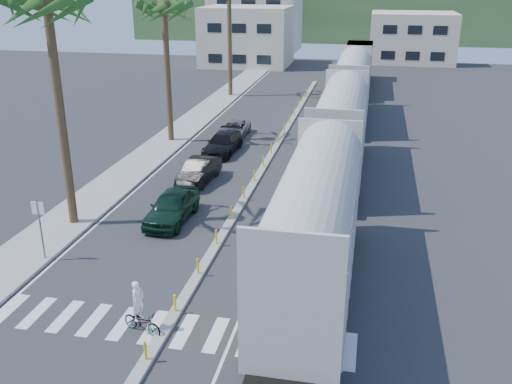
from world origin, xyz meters
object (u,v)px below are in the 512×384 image
Objects in this scene: car_lead at (172,207)px; car_second at (199,171)px; street_sign at (40,221)px; cyclist at (141,317)px.

car_lead is 6.08m from car_second.
street_sign is 12.21m from car_second.
car_lead is 10.09m from cyclist.
car_lead is 2.29× the size of cyclist.
car_lead is at bearing 32.21° from cyclist.
street_sign is 0.63× the size of car_lead.
car_second is at bearing 71.52° from street_sign.
cyclist is at bearing -76.12° from car_second.
car_second is 16.12m from cyclist.
car_second is 2.18× the size of cyclist.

